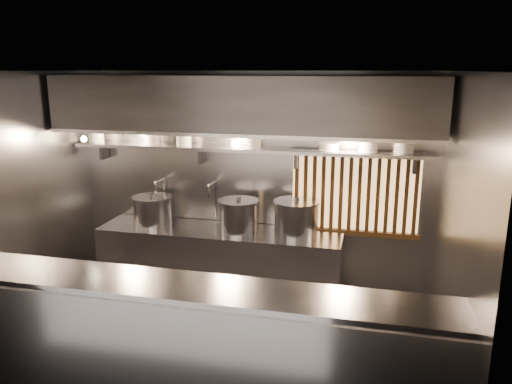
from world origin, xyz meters
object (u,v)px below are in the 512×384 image
at_px(stock_pot_left, 153,211).
at_px(pendant_bulb, 236,144).
at_px(stock_pot_right, 296,218).
at_px(heat_lamp, 82,134).
at_px(stock_pot_mid, 238,216).

bearing_deg(stock_pot_left, pendant_bulb, 3.65).
bearing_deg(stock_pot_left, stock_pot_right, 1.41).
xyz_separation_m(heat_lamp, pendant_bulb, (1.80, 0.35, -0.11)).
relative_size(pendant_bulb, stock_pot_left, 0.32).
bearing_deg(heat_lamp, stock_pot_right, 7.30).
relative_size(stock_pot_left, stock_pot_right, 0.84).
bearing_deg(pendant_bulb, stock_pot_mid, -60.74).
height_order(stock_pot_left, stock_pot_right, stock_pot_right).
bearing_deg(heat_lamp, pendant_bulb, 11.00).
bearing_deg(stock_pot_mid, stock_pot_left, 178.61).
xyz_separation_m(heat_lamp, stock_pot_right, (2.54, 0.33, -0.96)).
relative_size(heat_lamp, stock_pot_right, 0.50).
height_order(heat_lamp, stock_pot_mid, heat_lamp).
relative_size(heat_lamp, pendant_bulb, 1.87).
bearing_deg(heat_lamp, stock_pot_left, 21.24).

